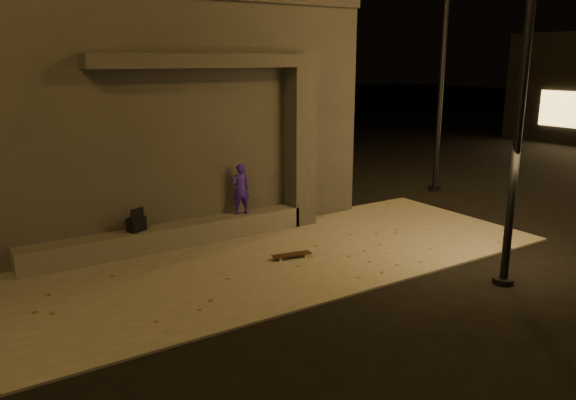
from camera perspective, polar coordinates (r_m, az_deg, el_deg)
ground at (r=9.58m, az=5.42°, el=-9.40°), size 120.00×120.00×0.00m
sidewalk at (r=11.09m, az=-1.03°, el=-5.87°), size 11.00×4.40×0.04m
building at (r=14.13m, az=-14.46°, el=8.80°), size 9.00×5.10×5.22m
ledge at (r=11.87m, az=-11.73°, el=-3.57°), size 6.00×0.55×0.45m
column at (r=12.96m, az=1.22°, el=5.38°), size 0.55×0.55×3.60m
canopy at (r=11.76m, az=-8.04°, el=13.84°), size 5.00×0.70×0.28m
skateboarder at (r=12.31m, az=-4.86°, el=1.12°), size 0.44×0.31×1.12m
backpack at (r=11.53m, az=-15.15°, el=-2.27°), size 0.40×0.34×0.48m
skateboard at (r=10.97m, az=0.38°, el=-5.59°), size 0.81×0.34×0.09m
street_lamp_0 at (r=9.90m, az=22.96°, el=12.75°), size 0.36×0.36×6.59m
street_lamp_2 at (r=16.92m, az=15.47°, el=13.80°), size 0.36×0.36×6.77m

